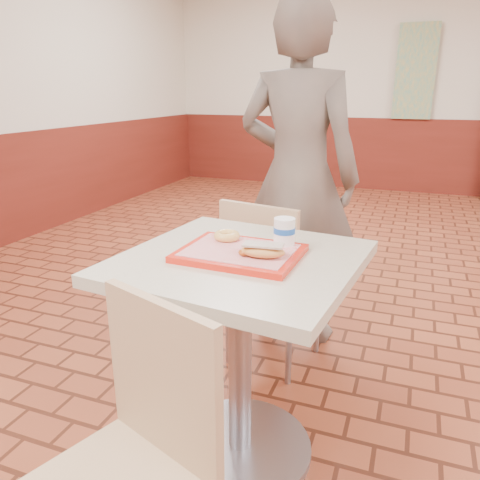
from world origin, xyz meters
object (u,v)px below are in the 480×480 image
(chair_main_front, at_px, (132,455))
(ring_donut, at_px, (227,236))
(long_john_donut, at_px, (262,251))
(main_table, at_px, (240,326))
(serving_tray, at_px, (240,253))
(customer, at_px, (298,177))
(paper_cup, at_px, (284,231))
(chair_main_back, at_px, (268,277))

(chair_main_front, xyz_separation_m, ring_donut, (-0.03, 0.71, 0.38))
(long_john_donut, bearing_deg, chair_main_front, -104.94)
(main_table, xyz_separation_m, serving_tray, (0.00, 0.00, 0.28))
(customer, height_order, ring_donut, customer)
(customer, height_order, serving_tray, customer)
(serving_tray, relative_size, paper_cup, 4.24)
(customer, distance_m, long_john_donut, 1.10)
(main_table, xyz_separation_m, paper_cup, (0.13, 0.11, 0.35))
(chair_main_back, bearing_deg, main_table, 109.40)
(serving_tray, height_order, long_john_donut, long_john_donut)
(chair_main_front, bearing_deg, chair_main_back, 111.40)
(serving_tray, bearing_deg, chair_main_front, -95.44)
(paper_cup, bearing_deg, long_john_donut, -101.84)
(chair_main_back, height_order, paper_cup, paper_cup)
(long_john_donut, bearing_deg, paper_cup, 78.16)
(main_table, relative_size, serving_tray, 2.04)
(chair_main_front, relative_size, customer, 0.48)
(chair_main_back, distance_m, serving_tray, 0.74)
(chair_main_front, distance_m, paper_cup, 0.86)
(customer, xyz_separation_m, ring_donut, (-0.03, -0.96, -0.05))
(chair_main_back, xyz_separation_m, serving_tray, (0.09, -0.64, 0.35))
(main_table, bearing_deg, long_john_donut, -26.48)
(chair_main_front, distance_m, ring_donut, 0.81)
(main_table, height_order, customer, customer)
(chair_main_back, height_order, ring_donut, ring_donut)
(customer, bearing_deg, long_john_donut, 102.53)
(ring_donut, bearing_deg, paper_cup, 5.78)
(long_john_donut, bearing_deg, customer, 97.86)
(main_table, distance_m, serving_tray, 0.28)
(main_table, relative_size, chair_main_back, 0.94)
(chair_main_front, relative_size, ring_donut, 9.20)
(chair_main_front, bearing_deg, ring_donut, 112.07)
(chair_main_back, relative_size, customer, 0.48)
(chair_main_back, relative_size, paper_cup, 9.20)
(ring_donut, bearing_deg, chair_main_back, 90.49)
(customer, distance_m, ring_donut, 0.96)
(main_table, relative_size, ring_donut, 8.60)
(chair_main_front, height_order, long_john_donut, long_john_donut)
(ring_donut, height_order, long_john_donut, long_john_donut)
(chair_main_front, height_order, paper_cup, paper_cup)
(serving_tray, height_order, ring_donut, ring_donut)
(paper_cup, bearing_deg, ring_donut, -174.22)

